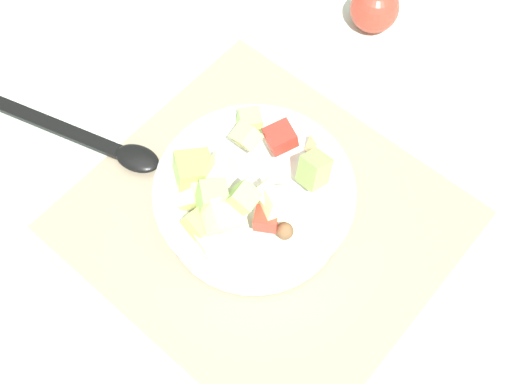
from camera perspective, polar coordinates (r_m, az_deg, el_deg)
The scene contains 5 objects.
ground_plane at distance 0.76m, azimuth 0.67°, elevation -2.49°, with size 2.40×2.40×0.00m, color silver.
placemat at distance 0.76m, azimuth 0.67°, elevation -2.39°, with size 0.40×0.37×0.01m, color gray.
salad_bowl at distance 0.73m, azimuth -0.12°, elevation -0.24°, with size 0.22×0.22×0.12m.
serving_spoon at distance 0.82m, azimuth -13.44°, elevation 4.11°, with size 0.24×0.09×0.01m.
whole_apple at distance 0.92m, azimuth 10.27°, elevation 15.47°, with size 0.07×0.07×0.08m.
Camera 1 is at (0.21, -0.26, 0.69)m, focal length 46.00 mm.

